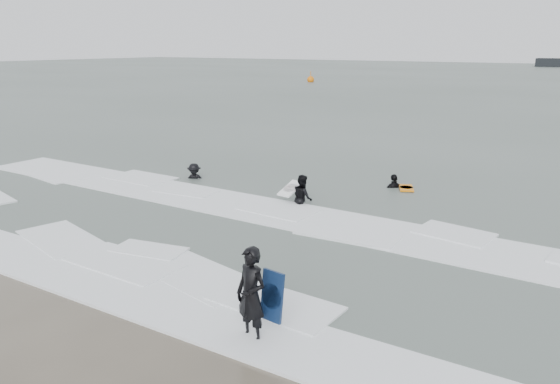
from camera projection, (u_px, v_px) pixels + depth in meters
The scene contains 8 objects.
ground at pixel (161, 287), 12.40m from camera, with size 320.00×320.00×0.00m, color brown.
surfer_centre at pixel (252, 340), 10.20m from camera, with size 0.67×0.44×1.85m, color black.
surfer_wading at pixel (302, 205), 18.74m from camera, with size 0.78×0.61×1.61m, color black.
surfer_breaker at pixel (194, 180), 22.13m from camera, with size 0.99×0.57×1.54m, color black.
surfer_right_near at pixel (394, 188), 20.85m from camera, with size 1.00×0.42×1.71m, color black.
surf_foam at pixel (255, 238), 15.39m from camera, with size 30.03×9.06×0.09m.
bodyboards at pixel (336, 209), 16.51m from camera, with size 4.91×12.24×1.25m.
buoy at pixel (311, 80), 77.76m from camera, with size 1.00×1.00×1.65m.
Camera 1 is at (8.44, -8.11, 5.35)m, focal length 35.00 mm.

